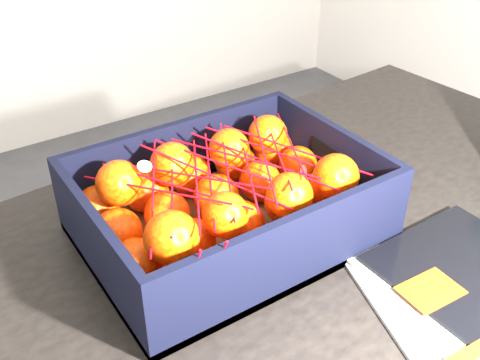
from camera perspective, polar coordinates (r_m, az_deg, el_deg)
table at (r=0.90m, az=9.11°, el=-11.06°), size 1.26×0.89×0.75m
magazine_stack at (r=0.78m, az=22.91°, el=-11.01°), size 0.30×0.33×0.02m
produce_crate at (r=0.82m, az=-1.17°, el=-3.31°), size 0.40×0.30×0.12m
clementine_heap at (r=0.80m, az=-1.53°, el=-2.09°), size 0.38×0.29×0.12m
mesh_net at (r=0.77m, az=-1.32°, el=0.78°), size 0.33×0.27×0.09m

